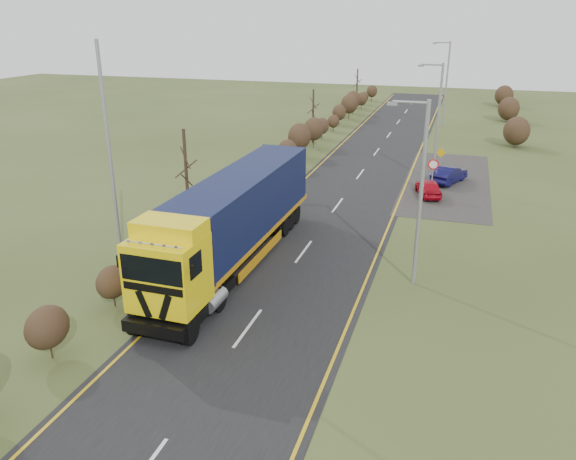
# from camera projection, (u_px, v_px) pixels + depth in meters

# --- Properties ---
(ground) EXTENTS (160.00, 160.00, 0.00)m
(ground) POSITION_uv_depth(u_px,v_px,m) (280.00, 285.00, 25.60)
(ground) COLOR #35431C
(ground) RESTS_ON ground
(road) EXTENTS (8.00, 120.00, 0.02)m
(road) POSITION_uv_depth(u_px,v_px,m) (330.00, 215.00, 34.51)
(road) COLOR black
(road) RESTS_ON ground
(layby) EXTENTS (6.00, 18.00, 0.02)m
(layby) POSITION_uv_depth(u_px,v_px,m) (447.00, 181.00, 41.61)
(layby) COLOR #292724
(layby) RESTS_ON ground
(lane_markings) EXTENTS (7.52, 116.00, 0.01)m
(lane_markings) POSITION_uv_depth(u_px,v_px,m) (329.00, 216.00, 34.23)
(lane_markings) COLOR gold
(lane_markings) RESTS_ON road
(hedgerow) EXTENTS (2.24, 102.04, 6.05)m
(hedgerow) POSITION_uv_depth(u_px,v_px,m) (226.00, 191.00, 33.74)
(hedgerow) COLOR #322416
(hedgerow) RESTS_ON ground
(lorry) EXTENTS (3.09, 15.90, 4.42)m
(lorry) POSITION_uv_depth(u_px,v_px,m) (234.00, 216.00, 26.85)
(lorry) COLOR black
(lorry) RESTS_ON ground
(car_red_hatchback) EXTENTS (2.20, 3.65, 1.16)m
(car_red_hatchback) POSITION_uv_depth(u_px,v_px,m) (428.00, 188.00, 38.04)
(car_red_hatchback) COLOR #AC0817
(car_red_hatchback) RESTS_ON ground
(car_blue_sedan) EXTENTS (2.64, 3.94, 1.23)m
(car_blue_sedan) POSITION_uv_depth(u_px,v_px,m) (449.00, 175.00, 41.00)
(car_blue_sedan) COLOR #0A0A37
(car_blue_sedan) RESTS_ON ground
(streetlight_near) EXTENTS (1.77, 0.18, 8.30)m
(streetlight_near) POSITION_uv_depth(u_px,v_px,m) (419.00, 188.00, 24.17)
(streetlight_near) COLOR gray
(streetlight_near) RESTS_ON ground
(streetlight_mid) EXTENTS (1.80, 0.18, 8.46)m
(streetlight_mid) POSITION_uv_depth(u_px,v_px,m) (437.00, 118.00, 40.07)
(streetlight_mid) COLOR gray
(streetlight_mid) RESTS_ON ground
(streetlight_far) EXTENTS (1.92, 0.18, 9.03)m
(streetlight_far) POSITION_uv_depth(u_px,v_px,m) (446.00, 81.00, 59.76)
(streetlight_far) COLOR gray
(streetlight_far) RESTS_ON ground
(left_pole) EXTENTS (0.16, 0.16, 10.65)m
(left_pole) POSITION_uv_depth(u_px,v_px,m) (111.00, 170.00, 23.93)
(left_pole) COLOR gray
(left_pole) RESTS_ON ground
(speed_sign) EXTENTS (0.71, 0.10, 2.56)m
(speed_sign) POSITION_uv_depth(u_px,v_px,m) (433.00, 170.00, 37.57)
(speed_sign) COLOR gray
(speed_sign) RESTS_ON ground
(warning_board) EXTENTS (0.76, 0.11, 1.98)m
(warning_board) POSITION_uv_depth(u_px,v_px,m) (440.00, 158.00, 43.42)
(warning_board) COLOR gray
(warning_board) RESTS_ON ground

